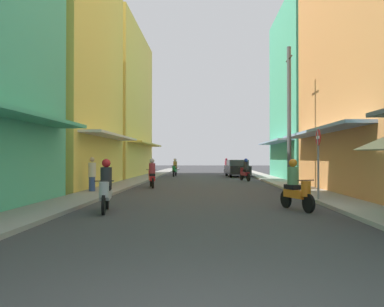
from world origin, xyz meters
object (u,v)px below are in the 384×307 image
at_px(motorbike_maroon, 245,171).
at_px(motorbike_silver, 106,188).
at_px(parked_car, 237,168).
at_px(motorbike_red, 152,175).
at_px(motorbike_green, 175,168).
at_px(street_sign_no_entry, 318,155).
at_px(motorbike_white, 227,166).
at_px(pedestrian_crossing, 92,175).
at_px(motorbike_orange, 296,187).
at_px(utility_pole, 289,117).

height_order(motorbike_maroon, motorbike_silver, same).
bearing_deg(parked_car, motorbike_red, -114.40).
bearing_deg(motorbike_maroon, parked_car, 90.70).
xyz_separation_m(motorbike_silver, motorbike_red, (0.02, 9.52, 0.00)).
distance_m(motorbike_green, motorbike_red, 12.82).
bearing_deg(street_sign_no_entry, motorbike_maroon, 95.85).
height_order(motorbike_white, motorbike_red, same).
distance_m(motorbike_maroon, street_sign_no_entry, 13.23).
bearing_deg(motorbike_green, street_sign_no_entry, -70.83).
bearing_deg(street_sign_no_entry, pedestrian_crossing, 161.80).
xyz_separation_m(motorbike_white, motorbike_red, (-5.16, -20.93, 0.00)).
bearing_deg(pedestrian_crossing, motorbike_green, 82.01).
bearing_deg(motorbike_white, motorbike_orange, -88.88).
height_order(parked_car, street_sign_no_entry, street_sign_no_entry).
bearing_deg(motorbike_white, pedestrian_crossing, -106.45).
height_order(motorbike_red, pedestrian_crossing, pedestrian_crossing).
bearing_deg(pedestrian_crossing, street_sign_no_entry, -18.20).
xyz_separation_m(motorbike_green, street_sign_no_entry, (6.83, -19.66, 1.01)).
height_order(motorbike_green, motorbike_red, same).
height_order(motorbike_red, utility_pole, utility_pole).
bearing_deg(motorbike_red, motorbike_white, 76.14).
relative_size(motorbike_maroon, utility_pole, 0.24).
relative_size(motorbike_silver, parked_car, 0.43).
height_order(motorbike_white, parked_car, motorbike_white).
xyz_separation_m(motorbike_maroon, motorbike_orange, (0.07, -15.22, 0.00)).
relative_size(motorbike_red, street_sign_no_entry, 0.67).
distance_m(motorbike_white, pedestrian_crossing, 25.82).
xyz_separation_m(motorbike_white, parked_car, (0.44, -8.58, 0.04)).
xyz_separation_m(motorbike_white, motorbike_green, (-4.97, -8.12, 0.00)).
bearing_deg(motorbike_maroon, motorbike_silver, -109.83).
bearing_deg(utility_pole, parked_car, 96.28).
height_order(motorbike_green, pedestrian_crossing, pedestrian_crossing).
bearing_deg(motorbike_green, motorbike_orange, -75.67).
distance_m(motorbike_silver, motorbike_white, 30.89).
distance_m(motorbike_maroon, motorbike_orange, 15.22).
bearing_deg(motorbike_orange, utility_pole, 79.58).
bearing_deg(utility_pole, motorbike_maroon, 100.58).
distance_m(motorbike_maroon, pedestrian_crossing, 12.78).
distance_m(motorbike_white, street_sign_no_entry, 27.85).
bearing_deg(motorbike_maroon, motorbike_orange, -89.74).
height_order(motorbike_white, street_sign_no_entry, street_sign_no_entry).
xyz_separation_m(motorbike_orange, pedestrian_crossing, (-7.89, 5.10, 0.12)).
bearing_deg(motorbike_green, motorbike_red, -90.85).
xyz_separation_m(motorbike_silver, pedestrian_crossing, (-2.12, 5.69, 0.12)).
bearing_deg(street_sign_no_entry, motorbike_orange, -121.38).
xyz_separation_m(motorbike_red, parked_car, (5.60, 12.35, 0.04)).
height_order(motorbike_maroon, pedestrian_crossing, pedestrian_crossing).
relative_size(motorbike_white, utility_pole, 0.24).
bearing_deg(parked_car, motorbike_silver, -104.42).
relative_size(pedestrian_crossing, utility_pole, 0.23).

